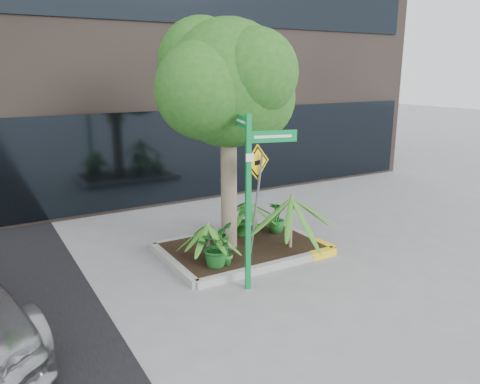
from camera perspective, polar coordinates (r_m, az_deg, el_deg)
ground at (r=9.76m, az=0.15°, el=-8.08°), size 80.00×80.00×0.00m
planter at (r=10.05m, az=0.50°, el=-6.77°), size 3.35×2.36×0.15m
tree at (r=9.37m, az=-1.51°, el=13.06°), size 3.21×2.85×4.81m
palm_front at (r=9.68m, az=6.31°, el=-0.71°), size 1.29×1.29×1.44m
palm_left at (r=9.07m, az=-3.98°, el=-4.01°), size 0.87×0.87×0.97m
palm_back at (r=10.60m, az=0.86°, el=-1.17°), size 0.88×0.88×0.98m
shrub_a at (r=8.92m, az=-3.06°, el=-6.58°), size 1.00×1.00×0.79m
shrub_b at (r=10.76m, az=4.50°, el=-3.08°), size 0.53×0.53×0.71m
shrub_c at (r=8.97m, az=-1.56°, el=-6.73°), size 0.50×0.50×0.71m
shrub_d at (r=10.51m, az=0.28°, el=-3.31°), size 0.59×0.59×0.77m
street_sign_post at (r=7.93m, az=1.30°, el=1.07°), size 0.89×1.06×3.09m
cattle_sign at (r=9.06m, az=2.06°, el=1.29°), size 0.66×0.31×2.26m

